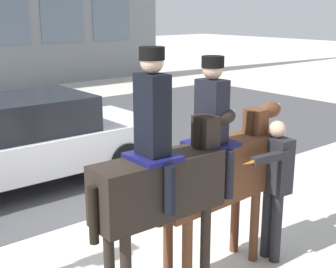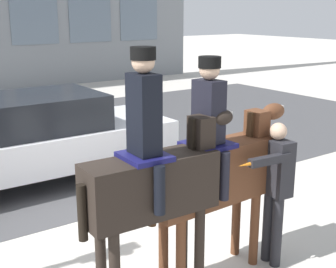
{
  "view_description": "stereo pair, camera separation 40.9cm",
  "coord_description": "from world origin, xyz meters",
  "px_view_note": "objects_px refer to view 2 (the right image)",
  "views": [
    {
      "loc": [
        -3.21,
        -5.21,
        3.03
      ],
      "look_at": [
        0.2,
        -1.04,
        1.59
      ],
      "focal_mm": 50.0,
      "sensor_mm": 36.0,
      "label": 1
    },
    {
      "loc": [
        -2.89,
        -5.45,
        3.03
      ],
      "look_at": [
        0.2,
        -1.04,
        1.59
      ],
      "focal_mm": 50.0,
      "sensor_mm": 36.0,
      "label": 2
    }
  ],
  "objects_px": {
    "mounted_horse_lead": "(153,178)",
    "pedestrian_bystander": "(275,183)",
    "mounted_horse_companion": "(215,167)",
    "street_car_near_lane": "(38,137)"
  },
  "relations": [
    {
      "from": "mounted_horse_lead",
      "to": "mounted_horse_companion",
      "type": "bearing_deg",
      "value": 7.27
    },
    {
      "from": "mounted_horse_lead",
      "to": "street_car_near_lane",
      "type": "distance_m",
      "value": 4.31
    },
    {
      "from": "mounted_horse_lead",
      "to": "mounted_horse_companion",
      "type": "height_order",
      "value": "mounted_horse_lead"
    },
    {
      "from": "pedestrian_bystander",
      "to": "street_car_near_lane",
      "type": "height_order",
      "value": "pedestrian_bystander"
    },
    {
      "from": "pedestrian_bystander",
      "to": "street_car_near_lane",
      "type": "bearing_deg",
      "value": -68.47
    },
    {
      "from": "mounted_horse_lead",
      "to": "pedestrian_bystander",
      "type": "distance_m",
      "value": 1.65
    },
    {
      "from": "mounted_horse_companion",
      "to": "street_car_near_lane",
      "type": "bearing_deg",
      "value": 95.19
    },
    {
      "from": "mounted_horse_lead",
      "to": "mounted_horse_companion",
      "type": "xyz_separation_m",
      "value": [
        0.88,
        0.09,
        -0.08
      ]
    },
    {
      "from": "mounted_horse_companion",
      "to": "pedestrian_bystander",
      "type": "bearing_deg",
      "value": -21.04
    },
    {
      "from": "mounted_horse_lead",
      "to": "pedestrian_bystander",
      "type": "bearing_deg",
      "value": -3.97
    }
  ]
}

